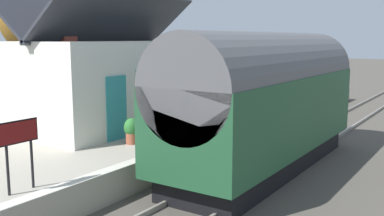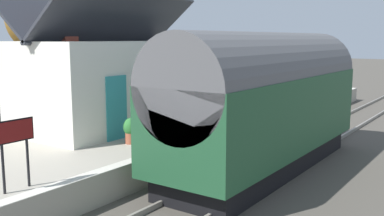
% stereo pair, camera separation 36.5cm
% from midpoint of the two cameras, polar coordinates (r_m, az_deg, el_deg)
% --- Properties ---
extents(ground_plane, '(160.00, 160.00, 0.00)m').
position_cam_midpoint_polar(ground_plane, '(16.42, 9.88, -5.74)').
color(ground_plane, '#4C473F').
extents(platform, '(32.00, 6.44, 0.84)m').
position_cam_midpoint_polar(platform, '(18.46, -2.02, -2.64)').
color(platform, '#A39B8C').
rests_on(platform, ground).
extents(platform_edge_coping, '(32.00, 0.36, 0.02)m').
position_cam_midpoint_polar(platform_edge_coping, '(16.75, 6.31, -2.39)').
color(platform_edge_coping, beige).
rests_on(platform_edge_coping, platform).
extents(rail_near, '(52.00, 0.08, 0.14)m').
position_cam_midpoint_polar(rail_near, '(15.81, 15.24, -6.24)').
color(rail_near, gray).
rests_on(rail_near, ground).
extents(rail_far, '(52.00, 0.08, 0.14)m').
position_cam_midpoint_polar(rail_far, '(16.33, 10.46, -5.59)').
color(rail_far, gray).
rests_on(rail_far, ground).
extents(train, '(9.45, 2.73, 4.32)m').
position_cam_midpoint_polar(train, '(13.95, 10.18, 0.94)').
color(train, black).
rests_on(train, ground).
extents(station_building, '(6.32, 3.98, 6.06)m').
position_cam_midpoint_polar(station_building, '(16.57, -11.09, 3.43)').
color(station_building, silver).
rests_on(station_building, platform).
extents(bench_platform_end, '(1.42, 0.50, 0.88)m').
position_cam_midpoint_polar(bench_platform_end, '(22.05, 8.97, 1.52)').
color(bench_platform_end, teal).
rests_on(bench_platform_end, platform).
extents(bench_by_lamp, '(1.41, 0.48, 0.88)m').
position_cam_midpoint_polar(bench_by_lamp, '(25.25, 12.72, 2.35)').
color(bench_by_lamp, teal).
rests_on(bench_by_lamp, platform).
extents(planter_under_sign, '(0.66, 0.66, 1.02)m').
position_cam_midpoint_polar(planter_under_sign, '(23.88, 9.39, 2.24)').
color(planter_under_sign, '#9E5138').
rests_on(planter_under_sign, platform).
extents(planter_by_door, '(0.92, 0.32, 0.65)m').
position_cam_midpoint_polar(planter_by_door, '(20.18, 5.36, 0.44)').
color(planter_by_door, gray).
rests_on(planter_by_door, platform).
extents(planter_bench_right, '(0.45, 0.45, 0.75)m').
position_cam_midpoint_polar(planter_bench_right, '(14.84, -2.21, -2.43)').
color(planter_bench_right, gray).
rests_on(planter_bench_right, platform).
extents(planter_edge_far, '(0.48, 0.48, 0.83)m').
position_cam_midpoint_polar(planter_edge_far, '(14.06, -7.15, -2.79)').
color(planter_edge_far, '#9E5138').
rests_on(planter_edge_far, platform).
extents(planter_edge_near, '(1.01, 0.32, 0.54)m').
position_cam_midpoint_polar(planter_edge_near, '(20.52, -0.14, 0.47)').
color(planter_edge_near, black).
rests_on(planter_edge_near, platform).
extents(lamp_post_platform, '(0.32, 0.50, 3.31)m').
position_cam_midpoint_polar(lamp_post_platform, '(18.77, 7.96, 5.98)').
color(lamp_post_platform, black).
rests_on(lamp_post_platform, platform).
extents(station_sign_board, '(0.96, 0.06, 1.57)m').
position_cam_midpoint_polar(station_sign_board, '(10.23, -21.01, -3.51)').
color(station_sign_board, black).
rests_on(station_sign_board, platform).
extents(tree_mid_background, '(4.38, 4.37, 7.71)m').
position_cam_midpoint_polar(tree_mid_background, '(28.48, -18.32, 11.06)').
color(tree_mid_background, '#4C3828').
rests_on(tree_mid_background, ground).
extents(tree_behind_building, '(3.00, 2.61, 5.08)m').
position_cam_midpoint_polar(tree_behind_building, '(32.64, -12.41, 7.82)').
color(tree_behind_building, '#4C3828').
rests_on(tree_behind_building, ground).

